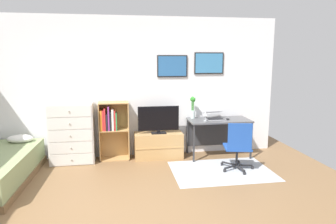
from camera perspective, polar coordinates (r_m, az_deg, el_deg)
The scene contains 13 objects.
ground_plane at distance 3.97m, azimuth -7.45°, elevation -18.91°, with size 7.20×7.20×0.00m, color brown.
wall_back_with_posters at distance 5.93m, azimuth -8.35°, elevation 4.57°, with size 6.12×0.09×2.70m.
area_rug at distance 5.39m, azimuth 10.05°, elevation -10.84°, with size 1.70×1.20×0.01m, color #B2B7BC.
dresser at distance 5.85m, azimuth -17.61°, elevation -3.78°, with size 0.79×0.46×1.12m.
bookshelf at distance 5.83m, azimuth -10.53°, elevation -2.64°, with size 0.56×0.30×1.11m.
tv_stand at distance 5.93m, azimuth -1.80°, elevation -6.28°, with size 0.93×0.41×0.49m.
television at distance 5.78m, azimuth -1.79°, elevation -1.51°, with size 0.79×0.16×0.53m.
desk at distance 6.08m, azimuth 9.30°, elevation -2.49°, with size 1.19×0.60×0.74m.
office_chair at distance 5.31m, azimuth 13.08°, elevation -6.10°, with size 0.58×0.57×0.86m.
laptop at distance 6.02m, azimuth 8.70°, elevation -0.68°, with size 0.38×0.41×0.16m.
computer_mouse at distance 5.99m, azimuth 11.17°, elevation -1.26°, with size 0.06×0.10×0.03m, color #262628.
bamboo_vase at distance 5.99m, azimuth 4.69°, elevation 1.14°, with size 0.10×0.10×0.43m.
wine_glass at distance 5.77m, azimuth 7.04°, elevation -0.37°, with size 0.07×0.07×0.18m.
Camera 1 is at (-0.07, -3.47, 1.92)m, focal length 32.40 mm.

